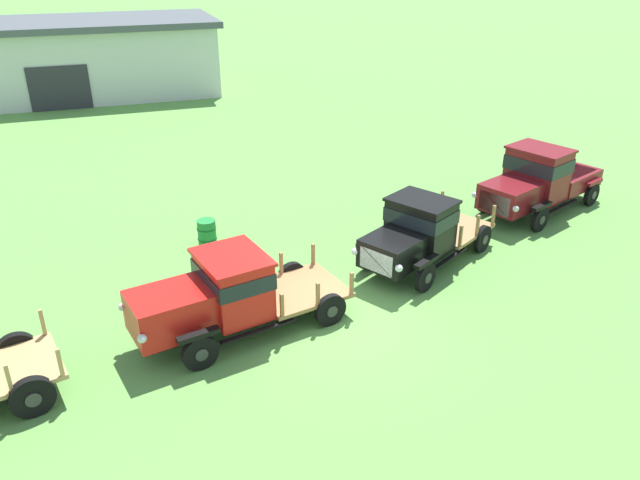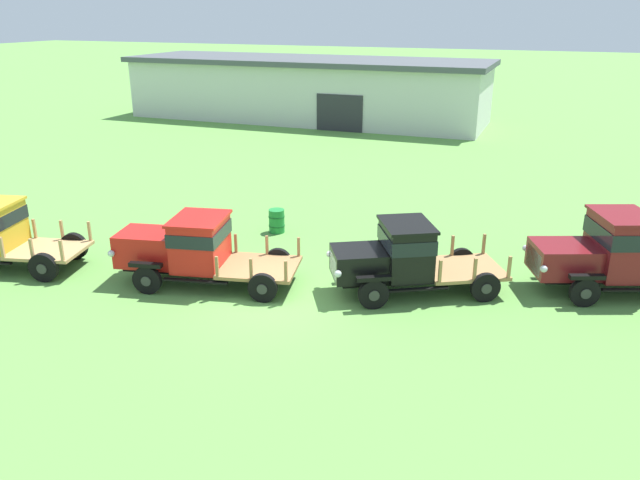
# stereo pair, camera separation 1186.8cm
# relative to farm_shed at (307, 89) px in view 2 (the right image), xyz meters

# --- Properties ---
(ground_plane) EXTENTS (240.00, 240.00, 0.00)m
(ground_plane) POSITION_rel_farm_shed_xyz_m (10.67, -28.59, -2.21)
(ground_plane) COLOR #5B9342
(farm_shed) EXTENTS (26.18, 8.08, 4.38)m
(farm_shed) POSITION_rel_farm_shed_xyz_m (0.00, 0.00, 0.00)
(farm_shed) COLOR silver
(farm_shed) RESTS_ON ground
(vintage_truck_second_in_line) EXTENTS (5.62, 3.00, 2.05)m
(vintage_truck_second_in_line) POSITION_rel_farm_shed_xyz_m (8.01, -28.38, -1.10)
(vintage_truck_second_in_line) COLOR black
(vintage_truck_second_in_line) RESTS_ON ground
(vintage_truck_midrow_center) EXTENTS (5.18, 3.96, 2.08)m
(vintage_truck_midrow_center) POSITION_rel_farm_shed_xyz_m (13.93, -26.80, -1.10)
(vintage_truck_midrow_center) COLOR black
(vintage_truck_midrow_center) RESTS_ON ground
(vintage_truck_far_side) EXTENTS (5.62, 3.72, 2.31)m
(vintage_truck_far_side) POSITION_rel_farm_shed_xyz_m (19.81, -24.39, -1.06)
(vintage_truck_far_side) COLOR black
(vintage_truck_far_side) RESTS_ON ground
(oil_drum_beside_row) EXTENTS (0.59, 0.59, 0.86)m
(oil_drum_beside_row) POSITION_rel_farm_shed_xyz_m (8.48, -23.43, -1.78)
(oil_drum_beside_row) COLOR #1E7F33
(oil_drum_beside_row) RESTS_ON ground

